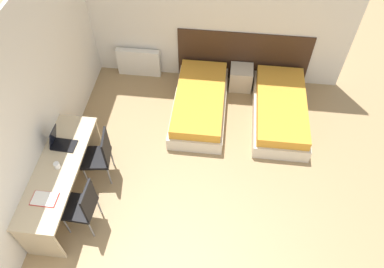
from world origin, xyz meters
The scene contains 13 objects.
wall_back centered at (0.00, 4.38, 1.35)m, with size 5.10×0.05×2.70m.
wall_left centered at (-2.08, 2.18, 1.35)m, with size 0.05×5.36×2.70m.
headboard_panel centered at (0.73, 4.34, 0.53)m, with size 2.41×0.03×1.05m.
bed_near_window centered at (0.02, 3.38, 0.21)m, with size 0.91×1.86×0.43m.
bed_near_door centered at (1.43, 3.38, 0.21)m, with size 0.91×1.86×0.43m.
nightstand centered at (0.73, 4.12, 0.22)m, with size 0.41×0.38×0.44m.
radiator centered at (-1.24, 4.26, 0.28)m, with size 0.82×0.12×0.57m.
desk centered at (-1.76, 1.45, 0.57)m, with size 0.59×1.91×0.73m.
chair_near_laptop centered at (-1.31, 1.88, 0.52)m, with size 0.46×0.46×0.95m.
chair_near_notebook centered at (-1.31, 1.03, 0.52)m, with size 0.43×0.43×0.95m.
laptop centered at (-1.82, 1.83, 0.80)m, with size 0.35×0.24×0.34m.
open_notebook centered at (-1.74, 0.96, 0.74)m, with size 0.34×0.22×0.02m.
mug centered at (-1.74, 1.46, 0.77)m, with size 0.08×0.08×0.09m.
Camera 1 is at (0.41, -1.19, 4.98)m, focal length 35.00 mm.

